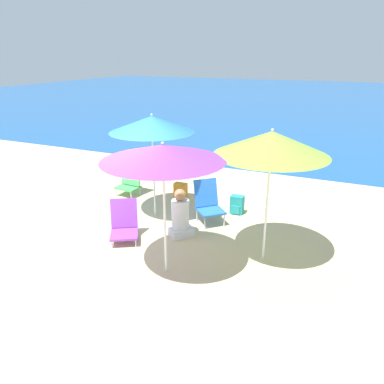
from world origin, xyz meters
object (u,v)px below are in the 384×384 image
(beach_umbrella_blue, at_px, (152,124))
(beach_chair_purple, at_px, (124,223))
(beach_chair_green, at_px, (130,179))
(beach_umbrella_lime, at_px, (271,143))
(beach_chair_blue, at_px, (208,202))
(backpack_teal, at_px, (237,205))
(person_seated_near, at_px, (180,217))
(beach_umbrella_purple, at_px, (163,153))
(backpack_orange, at_px, (180,191))

(beach_umbrella_blue, bearing_deg, beach_chair_purple, -89.13)
(beach_chair_green, bearing_deg, beach_umbrella_lime, -20.01)
(beach_chair_green, xyz_separation_m, beach_chair_blue, (2.26, -0.67, 0.03))
(backpack_teal, bearing_deg, person_seated_near, -114.60)
(person_seated_near, bearing_deg, beach_umbrella_lime, 31.26)
(beach_umbrella_lime, height_order, beach_chair_purple, beach_umbrella_lime)
(beach_umbrella_lime, height_order, beach_umbrella_purple, beach_umbrella_lime)
(beach_umbrella_lime, height_order, beach_chair_green, beach_umbrella_lime)
(beach_umbrella_purple, relative_size, beach_umbrella_blue, 0.97)
(beach_umbrella_lime, bearing_deg, beach_umbrella_purple, -141.48)
(beach_umbrella_blue, xyz_separation_m, beach_chair_blue, (1.11, 0.19, -1.49))
(beach_chair_purple, height_order, beach_chair_blue, beach_chair_blue)
(beach_umbrella_lime, height_order, beach_chair_blue, beach_umbrella_lime)
(person_seated_near, xyz_separation_m, backpack_teal, (0.64, 1.40, -0.18))
(beach_chair_green, xyz_separation_m, beach_chair_purple, (1.16, -2.00, -0.09))
(beach_umbrella_purple, xyz_separation_m, beach_umbrella_blue, (-1.22, 1.81, 0.02))
(beach_umbrella_blue, height_order, beach_chair_blue, beach_umbrella_blue)
(beach_chair_blue, xyz_separation_m, backpack_teal, (0.41, 0.61, -0.23))
(beach_umbrella_purple, distance_m, beach_chair_blue, 2.48)
(beach_chair_blue, bearing_deg, beach_chair_purple, -173.82)
(backpack_orange, bearing_deg, person_seated_near, -63.99)
(beach_umbrella_purple, height_order, backpack_orange, beach_umbrella_purple)
(backpack_teal, bearing_deg, beach_chair_green, 178.68)
(beach_umbrella_purple, xyz_separation_m, beach_chair_blue, (-0.11, 2.00, -1.47))
(beach_umbrella_purple, relative_size, backpack_orange, 5.27)
(beach_umbrella_lime, relative_size, backpack_orange, 5.55)
(person_seated_near, height_order, backpack_orange, person_seated_near)
(beach_umbrella_lime, distance_m, beach_umbrella_blue, 2.62)
(beach_umbrella_lime, relative_size, beach_chair_blue, 2.57)
(backpack_orange, relative_size, backpack_teal, 0.99)
(beach_umbrella_purple, relative_size, backpack_teal, 5.20)
(beach_chair_green, bearing_deg, beach_chair_blue, -11.98)
(beach_umbrella_purple, relative_size, beach_chair_green, 2.51)
(beach_chair_purple, bearing_deg, beach_chair_blue, 19.59)
(beach_umbrella_purple, distance_m, backpack_orange, 3.51)
(beach_umbrella_purple, height_order, beach_umbrella_blue, beach_umbrella_blue)
(beach_umbrella_blue, relative_size, beach_chair_blue, 2.51)
(beach_umbrella_lime, bearing_deg, backpack_teal, 121.28)
(beach_umbrella_lime, distance_m, backpack_teal, 2.55)
(beach_umbrella_lime, relative_size, backpack_teal, 5.47)
(beach_umbrella_lime, height_order, backpack_teal, beach_umbrella_lime)
(beach_umbrella_purple, distance_m, backpack_teal, 3.12)
(beach_umbrella_blue, bearing_deg, beach_umbrella_lime, -17.84)
(beach_chair_purple, height_order, backpack_teal, beach_chair_purple)
(beach_chair_green, relative_size, beach_chair_blue, 0.97)
(beach_umbrella_blue, distance_m, backpack_orange, 2.01)
(beach_umbrella_lime, relative_size, beach_chair_green, 2.64)
(beach_umbrella_purple, height_order, beach_chair_blue, beach_umbrella_purple)
(backpack_teal, bearing_deg, beach_umbrella_purple, -96.53)
(person_seated_near, xyz_separation_m, backpack_orange, (-0.80, 1.64, -0.19))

